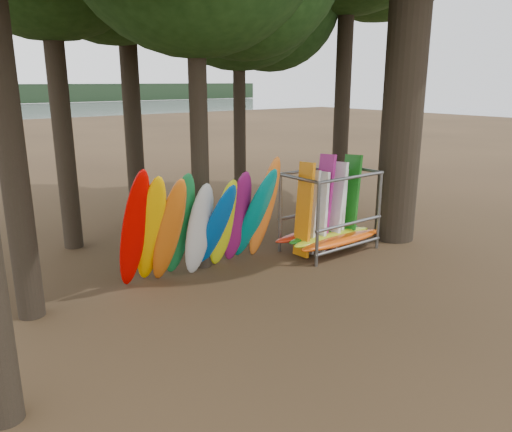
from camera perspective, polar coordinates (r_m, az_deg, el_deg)
ground at (r=11.99m, az=4.37°, el=-7.98°), size 120.00×120.00×0.00m
kayak_row at (r=12.24m, az=-5.93°, el=-0.91°), size 4.41×1.91×3.10m
storage_rack at (r=14.28m, az=8.41°, el=0.17°), size 3.20×1.53×2.74m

